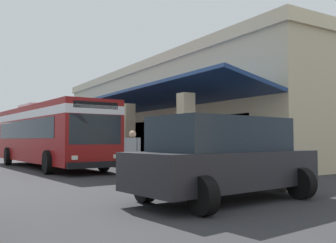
{
  "coord_description": "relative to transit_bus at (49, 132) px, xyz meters",
  "views": [
    {
      "loc": [
        26.32,
        -3.47,
        1.45
      ],
      "look_at": [
        11.36,
        5.6,
        2.28
      ],
      "focal_mm": 40.29,
      "sensor_mm": 36.0,
      "label": 1
    }
  ],
  "objects": [
    {
      "name": "curb_strip",
      "position": [
        -3.57,
        3.57,
        -1.79
      ],
      "size": [
        32.45,
        0.5,
        0.12
      ],
      "primitive_type": "cube",
      "color": "#9E998E",
      "rests_on": "ground"
    },
    {
      "name": "potted_palm",
      "position": [
        -6.94,
        4.66,
        -1.14
      ],
      "size": [
        1.62,
        1.5,
        2.82
      ],
      "color": "gray",
      "rests_on": "ground"
    },
    {
      "name": "ground",
      "position": [
        -6.49,
        6.64,
        -1.85
      ],
      "size": [
        120.0,
        120.0,
        0.0
      ],
      "primitive_type": "plane",
      "color": "#2D2D30"
    },
    {
      "name": "transit_bus",
      "position": [
        0.0,
        0.0,
        0.0
      ],
      "size": [
        11.39,
        3.53,
        3.34
      ],
      "color": "maroon",
      "rests_on": "ground"
    },
    {
      "name": "parked_suv_charcoal",
      "position": [
        12.87,
        0.94,
        -0.84
      ],
      "size": [
        3.08,
        5.0,
        1.97
      ],
      "color": "#232328",
      "rests_on": "ground"
    },
    {
      "name": "pedestrian",
      "position": [
        8.69,
        0.57,
        -0.87
      ],
      "size": [
        0.68,
        0.41,
        1.74
      ],
      "color": "#38383D",
      "rests_on": "ground"
    },
    {
      "name": "plaza_building",
      "position": [
        -3.57,
        13.19,
        1.47
      ],
      "size": [
        27.34,
        16.74,
        6.64
      ],
      "color": "#C6B793",
      "rests_on": "ground"
    }
  ]
}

